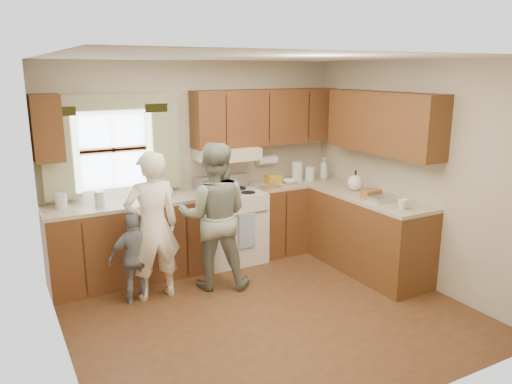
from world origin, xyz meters
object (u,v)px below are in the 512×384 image
woman_left (152,226)px  woman_right (214,216)px  stove (231,225)px  child (136,258)px

woman_left → woman_right: (0.69, -0.03, 0.02)m
woman_left → woman_right: size_ratio=0.97×
stove → child: size_ratio=1.10×
woman_left → child: (-0.20, 0.00, -0.31)m
child → woman_left: bearing=-176.5°
child → woman_right: bearing=-178.6°
stove → woman_left: 1.37m
stove → child: 1.51m
stove → woman_right: (-0.50, -0.62, 0.35)m
stove → woman_right: size_ratio=0.65×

